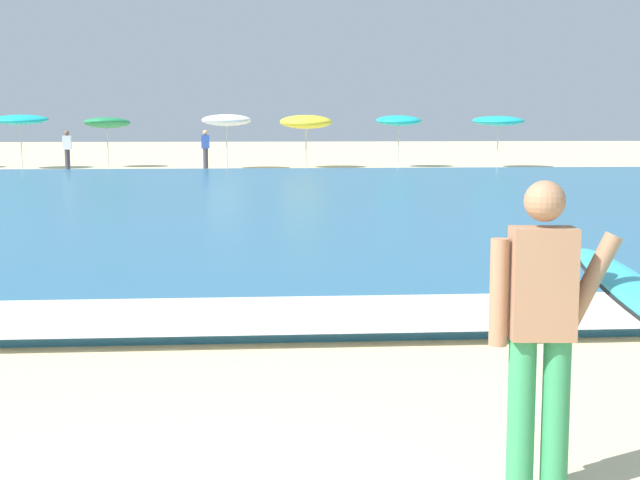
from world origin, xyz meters
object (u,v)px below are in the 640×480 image
beach_umbrella_1 (20,120)px  beach_umbrella_3 (227,120)px  beach_umbrella_5 (399,121)px  beach_umbrella_2 (107,123)px  beachgoer_near_row_left (205,148)px  beach_umbrella_4 (306,122)px  surfer_with_board (585,311)px  beach_umbrella_6 (498,121)px  beachgoer_near_row_mid (67,149)px

beach_umbrella_1 → beach_umbrella_3: 8.46m
beach_umbrella_1 → beach_umbrella_5: bearing=-0.1°
beach_umbrella_2 → beachgoer_near_row_left: 4.72m
beach_umbrella_1 → beach_umbrella_4: 11.69m
beach_umbrella_3 → surfer_with_board: bearing=-85.5°
beach_umbrella_3 → beach_umbrella_4: bearing=10.6°
beach_umbrella_1 → beach_umbrella_3: size_ratio=1.01×
beach_umbrella_1 → beach_umbrella_2: bearing=14.4°
surfer_with_board → beach_umbrella_6: bearing=75.8°
beach_umbrella_3 → beachgoer_near_row_mid: bearing=-170.2°
beachgoer_near_row_left → beachgoer_near_row_mid: size_ratio=1.00×
beach_umbrella_4 → surfer_with_board: bearing=-91.0°
beach_umbrella_2 → beachgoer_near_row_left: bearing=-24.9°
surfer_with_board → beach_umbrella_5: 35.08m
beach_umbrella_6 → beachgoer_near_row_left: bearing=-178.4°
beach_umbrella_2 → beach_umbrella_6: beach_umbrella_6 is taller
surfer_with_board → beachgoer_near_row_left: bearing=95.9°
beach_umbrella_1 → beach_umbrella_2: 3.48m
beach_umbrella_6 → beachgoer_near_row_mid: beach_umbrella_6 is taller
beach_umbrella_6 → beachgoer_near_row_mid: size_ratio=1.39×
beach_umbrella_5 → beachgoer_near_row_left: 8.20m
beach_umbrella_3 → beach_umbrella_5: beach_umbrella_3 is taller
surfer_with_board → beachgoer_near_row_left: 33.90m
beach_umbrella_3 → beach_umbrella_5: (7.20, 0.86, -0.02)m
surfer_with_board → beach_umbrella_4: size_ratio=1.04×
beach_umbrella_4 → beach_umbrella_5: beach_umbrella_4 is taller
surfer_with_board → beach_umbrella_5: beach_umbrella_5 is taller
beach_umbrella_3 → beachgoer_near_row_left: size_ratio=1.42×
beachgoer_near_row_mid → beach_umbrella_6: bearing=4.0°
beach_umbrella_6 → beach_umbrella_3: bearing=-179.2°
beach_umbrella_1 → beach_umbrella_6: size_ratio=1.03×
beachgoer_near_row_mid → surfer_with_board: bearing=-74.9°
surfer_with_board → beach_umbrella_5: bearing=82.5°
beach_umbrella_3 → beach_umbrella_6: beach_umbrella_3 is taller
beach_umbrella_2 → beach_umbrella_3: bearing=-19.1°
beach_umbrella_2 → beach_umbrella_3: beach_umbrella_3 is taller
beachgoer_near_row_mid → beachgoer_near_row_left: bearing=9.4°
beach_umbrella_5 → beachgoer_near_row_mid: bearing=-171.8°
beach_umbrella_2 → beachgoer_near_row_mid: size_ratio=1.37×
beach_umbrella_4 → beachgoer_near_row_left: (-4.13, -0.80, -1.06)m
beach_umbrella_5 → beachgoer_near_row_mid: (-13.40, -1.94, -1.11)m
beach_umbrella_1 → beachgoer_near_row_left: 7.72m
beach_umbrella_1 → beach_umbrella_5: (15.61, -0.02, -0.04)m
surfer_with_board → beach_umbrella_6: size_ratio=1.06×
surfer_with_board → beach_umbrella_1: 36.52m
beach_umbrella_3 → beach_umbrella_4: (3.27, 0.61, -0.07)m
beach_umbrella_4 → beachgoer_near_row_left: bearing=-169.0°
beach_umbrella_2 → beach_umbrella_1: bearing=-165.6°
beachgoer_near_row_left → beach_umbrella_5: bearing=7.5°
beach_umbrella_3 → beachgoer_near_row_mid: (-6.21, -1.07, -1.13)m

